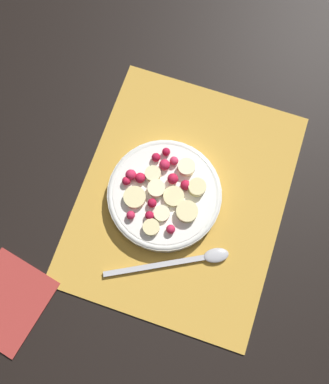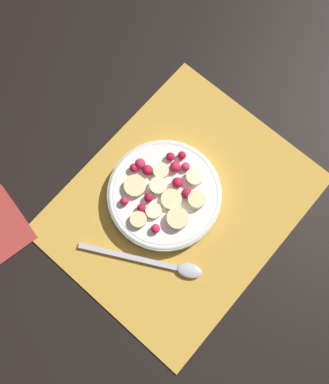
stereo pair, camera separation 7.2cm
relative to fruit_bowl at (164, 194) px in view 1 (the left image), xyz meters
name	(u,v)px [view 1 (the left image)]	position (x,y,z in m)	size (l,w,h in m)	color
ground_plane	(182,198)	(0.01, -0.03, -0.02)	(3.00, 3.00, 0.00)	black
placemat	(182,197)	(0.01, -0.03, -0.02)	(0.43, 0.35, 0.01)	gold
fruit_bowl	(164,194)	(0.00, 0.00, 0.00)	(0.20, 0.20, 0.04)	silver
spoon	(190,260)	(-0.09, -0.08, -0.01)	(0.11, 0.20, 0.01)	#B2B2B7
napkin	(7,302)	(-0.25, 0.19, -0.02)	(0.16, 0.14, 0.01)	#A3332D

